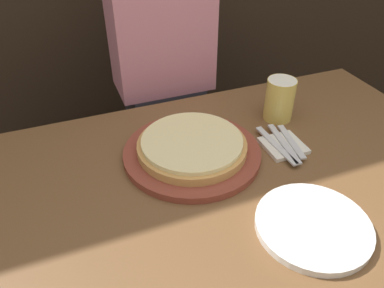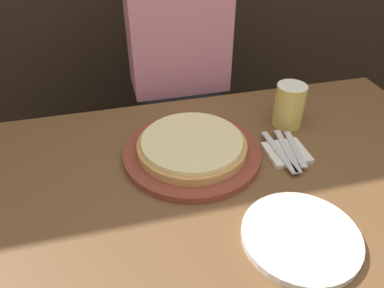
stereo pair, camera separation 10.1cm
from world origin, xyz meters
name	(u,v)px [view 1 (the left image)]	position (x,y,z in m)	size (l,w,h in m)	color
dining_table	(227,260)	(0.00, 0.00, 0.36)	(1.37, 0.84, 0.72)	brown
pizza_on_board	(192,149)	(-0.08, 0.12, 0.74)	(0.38, 0.38, 0.06)	brown
beer_glass	(280,98)	(0.25, 0.20, 0.79)	(0.09, 0.09, 0.13)	#E5C65B
dinner_plate	(313,225)	(0.08, -0.22, 0.73)	(0.25, 0.25, 0.02)	white
napkin_stack	(283,146)	(0.18, 0.06, 0.72)	(0.11, 0.11, 0.01)	silver
fork	(276,145)	(0.16, 0.06, 0.73)	(0.02, 0.19, 0.00)	silver
dinner_knife	(284,143)	(0.18, 0.06, 0.73)	(0.04, 0.19, 0.00)	silver
spoon	(291,141)	(0.21, 0.06, 0.73)	(0.04, 0.16, 0.00)	silver
diner_person	(164,94)	(-0.01, 0.58, 0.66)	(0.34, 0.20, 1.32)	#33333D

